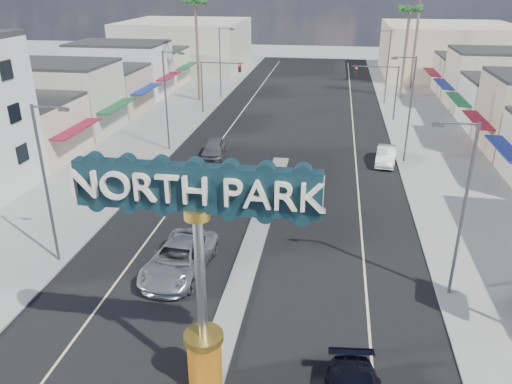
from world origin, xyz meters
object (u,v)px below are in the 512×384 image
(gateway_sign, at_px, (199,257))
(streetlight_l_mid, at_px, (167,96))
(streetlight_r_far, at_px, (387,63))
(streetlight_l_near, at_px, (47,178))
(streetlight_l_far, at_px, (221,59))
(car_parked_left, at_px, (214,148))
(streetlight_r_near, at_px, (461,204))
(traffic_signal_right, at_px, (380,82))
(streetlight_r_mid, at_px, (408,105))
(car_parked_right, at_px, (386,155))
(suv_left, at_px, (179,258))
(palm_right_mid, at_px, (410,14))
(traffic_signal_left, at_px, (217,77))
(palm_left_far, at_px, (195,7))

(gateway_sign, xyz_separation_m, streetlight_l_mid, (-10.43, 28.02, -0.86))
(gateway_sign, bearing_deg, streetlight_r_far, 78.22)
(streetlight_l_near, distance_m, streetlight_l_far, 42.00)
(car_parked_left, bearing_deg, streetlight_r_near, -53.54)
(traffic_signal_right, bearing_deg, streetlight_r_mid, -84.90)
(streetlight_l_mid, relative_size, streetlight_r_near, 1.00)
(gateway_sign, xyz_separation_m, car_parked_right, (9.00, 27.42, -5.19))
(streetlight_l_near, distance_m, suv_left, 8.14)
(palm_right_mid, distance_m, car_parked_right, 28.65)
(suv_left, bearing_deg, traffic_signal_left, 104.31)
(gateway_sign, xyz_separation_m, traffic_signal_right, (9.18, 42.02, -1.65))
(traffic_signal_right, bearing_deg, gateway_sign, -102.33)
(streetlight_l_far, bearing_deg, streetlight_l_mid, -90.00)
(streetlight_r_far, xyz_separation_m, car_parked_left, (-16.52, -23.00, -4.30))
(streetlight_r_mid, distance_m, streetlight_r_far, 22.00)
(streetlight_l_near, xyz_separation_m, palm_right_mid, (23.43, 46.00, 5.54))
(gateway_sign, height_order, streetlight_l_near, gateway_sign)
(streetlight_l_near, distance_m, streetlight_r_far, 46.90)
(palm_left_far, bearing_deg, streetlight_r_mid, -40.48)
(streetlight_l_mid, bearing_deg, streetlight_r_far, 46.52)
(traffic_signal_left, relative_size, streetlight_r_near, 0.67)
(traffic_signal_left, distance_m, streetlight_l_far, 8.14)
(streetlight_r_near, relative_size, car_parked_right, 2.01)
(streetlight_l_far, height_order, palm_right_mid, palm_right_mid)
(traffic_signal_left, height_order, palm_right_mid, palm_right_mid)
(streetlight_r_mid, xyz_separation_m, palm_left_far, (-23.43, 20.00, 6.43))
(streetlight_l_near, xyz_separation_m, palm_left_far, (-2.57, 40.00, 6.43))
(gateway_sign, relative_size, streetlight_r_mid, 1.02)
(streetlight_r_mid, height_order, palm_left_far, palm_left_far)
(palm_left_far, height_order, suv_left, palm_left_far)
(streetlight_r_far, bearing_deg, streetlight_l_near, -116.42)
(gateway_sign, distance_m, streetlight_r_mid, 29.91)
(gateway_sign, height_order, traffic_signal_right, gateway_sign)
(streetlight_l_near, xyz_separation_m, streetlight_l_mid, (0.00, 20.00, 0.00))
(palm_left_far, relative_size, car_parked_right, 2.93)
(gateway_sign, bearing_deg, streetlight_l_far, 101.78)
(streetlight_r_near, bearing_deg, palm_left_far, 120.36)
(streetlight_l_mid, height_order, streetlight_l_far, same)
(streetlight_l_mid, distance_m, streetlight_r_far, 30.32)
(gateway_sign, relative_size, car_parked_left, 2.03)
(streetlight_l_near, height_order, streetlight_r_mid, same)
(car_parked_right, bearing_deg, suv_left, -115.24)
(gateway_sign, distance_m, car_parked_left, 28.18)
(streetlight_l_near, height_order, streetlight_l_far, same)
(palm_left_far, relative_size, palm_right_mid, 1.08)
(palm_right_mid, height_order, car_parked_left, palm_right_mid)
(streetlight_r_mid, bearing_deg, gateway_sign, -110.42)
(streetlight_l_near, height_order, streetlight_r_near, same)
(streetlight_l_near, distance_m, streetlight_r_near, 20.87)
(streetlight_l_far, bearing_deg, gateway_sign, -78.22)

